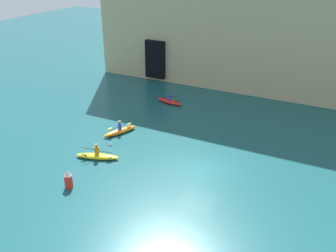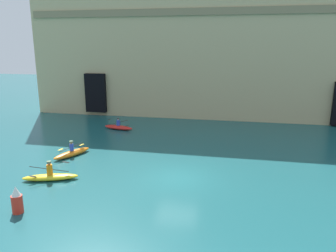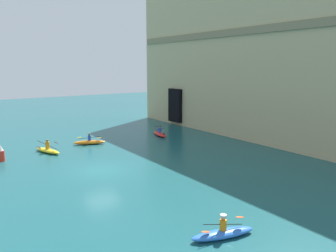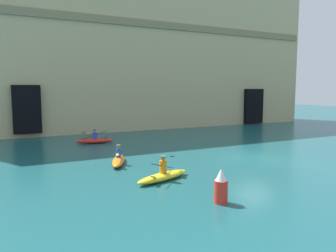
% 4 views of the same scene
% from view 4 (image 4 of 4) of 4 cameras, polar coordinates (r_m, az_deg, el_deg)
% --- Properties ---
extents(ground_plane, '(120.00, 120.00, 0.00)m').
position_cam_4_polar(ground_plane, '(21.08, 14.71, -5.46)').
color(ground_plane, '#195156').
extents(cliff_bluff, '(40.00, 8.08, 16.70)m').
position_cam_4_polar(cliff_bluff, '(38.07, -4.08, 12.57)').
color(cliff_bluff, tan).
rests_on(cliff_bluff, ground).
extents(kayak_red, '(3.01, 1.36, 1.08)m').
position_cam_4_polar(kayak_red, '(26.54, -12.60, -2.46)').
color(kayak_red, red).
rests_on(kayak_red, ground).
extents(kayak_yellow, '(3.22, 1.70, 1.17)m').
position_cam_4_polar(kayak_yellow, '(15.57, -0.85, -8.60)').
color(kayak_yellow, yellow).
rests_on(kayak_yellow, ground).
extents(kayak_orange, '(1.84, 3.03, 1.11)m').
position_cam_4_polar(kayak_orange, '(19.03, -8.60, -5.87)').
color(kayak_orange, orange).
rests_on(kayak_orange, ground).
extents(marker_buoy, '(0.52, 0.52, 1.33)m').
position_cam_4_polar(marker_buoy, '(12.65, 9.20, -10.46)').
color(marker_buoy, red).
rests_on(marker_buoy, ground).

